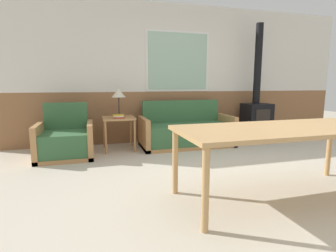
# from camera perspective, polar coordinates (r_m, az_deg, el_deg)

# --- Properties ---
(ground_plane) EXTENTS (16.00, 16.00, 0.00)m
(ground_plane) POSITION_cam_1_polar(r_m,az_deg,el_deg) (3.31, 19.66, -11.79)
(ground_plane) COLOR beige
(wall_back) EXTENTS (7.20, 0.09, 2.70)m
(wall_back) POSITION_cam_1_polar(r_m,az_deg,el_deg) (5.45, 3.83, 11.28)
(wall_back) COLOR #8E603D
(wall_back) RESTS_ON ground_plane
(couch) EXTENTS (1.71, 0.78, 0.84)m
(couch) POSITION_cam_1_polar(r_m,az_deg,el_deg) (4.93, 4.02, -1.35)
(couch) COLOR #B27F4C
(couch) RESTS_ON ground_plane
(armchair) EXTENTS (0.84, 0.79, 0.85)m
(armchair) POSITION_cam_1_polar(r_m,az_deg,el_deg) (4.46, -21.41, -3.11)
(armchair) COLOR #B27F4C
(armchair) RESTS_ON ground_plane
(side_table) EXTENTS (0.54, 0.54, 0.58)m
(side_table) POSITION_cam_1_polar(r_m,az_deg,el_deg) (4.66, -10.68, 0.69)
(side_table) COLOR #B27F4C
(side_table) RESTS_ON ground_plane
(table_lamp) EXTENTS (0.25, 0.25, 0.49)m
(table_lamp) POSITION_cam_1_polar(r_m,az_deg,el_deg) (4.71, -10.71, 6.80)
(table_lamp) COLOR #262628
(table_lamp) RESTS_ON side_table
(book_stack) EXTENTS (0.20, 0.19, 0.06)m
(book_stack) POSITION_cam_1_polar(r_m,az_deg,el_deg) (4.55, -10.67, 2.07)
(book_stack) COLOR #B22823
(book_stack) RESTS_ON side_table
(dining_table) EXTENTS (2.16, 0.89, 0.73)m
(dining_table) POSITION_cam_1_polar(r_m,az_deg,el_deg) (2.85, 24.01, -1.44)
(dining_table) COLOR tan
(dining_table) RESTS_ON ground_plane
(wood_stove) EXTENTS (0.54, 0.44, 2.35)m
(wood_stove) POSITION_cam_1_polar(r_m,az_deg,el_deg) (5.72, 18.73, 3.36)
(wood_stove) COLOR black
(wood_stove) RESTS_ON ground_plane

